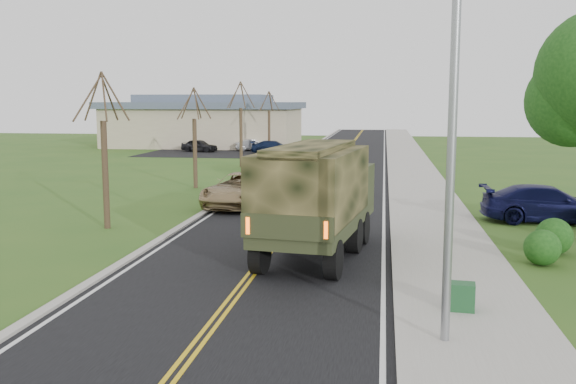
% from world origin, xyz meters
% --- Properties ---
extents(ground, '(160.00, 160.00, 0.00)m').
position_xyz_m(ground, '(0.00, 0.00, 0.00)').
color(ground, '#2F551C').
rests_on(ground, ground).
extents(road, '(8.00, 120.00, 0.01)m').
position_xyz_m(road, '(0.00, 40.00, 0.01)').
color(road, black).
rests_on(road, ground).
extents(curb_right, '(0.30, 120.00, 0.12)m').
position_xyz_m(curb_right, '(4.15, 40.00, 0.06)').
color(curb_right, '#9E998E').
rests_on(curb_right, ground).
extents(sidewalk_right, '(3.20, 120.00, 0.10)m').
position_xyz_m(sidewalk_right, '(5.90, 40.00, 0.05)').
color(sidewalk_right, '#9E998E').
rests_on(sidewalk_right, ground).
extents(curb_left, '(0.30, 120.00, 0.10)m').
position_xyz_m(curb_left, '(-4.15, 40.00, 0.05)').
color(curb_left, '#9E998E').
rests_on(curb_left, ground).
extents(street_light, '(1.65, 0.22, 8.00)m').
position_xyz_m(street_light, '(4.90, -0.50, 4.43)').
color(street_light, gray).
rests_on(street_light, ground).
extents(bare_tree_a, '(1.93, 2.26, 6.08)m').
position_xyz_m(bare_tree_a, '(-7.00, 10.00, 2.63)').
color(bare_tree_a, '#38281C').
rests_on(bare_tree_a, ground).
extents(bare_tree_b, '(1.83, 2.14, 5.73)m').
position_xyz_m(bare_tree_b, '(-7.00, 22.00, 2.48)').
color(bare_tree_b, '#38281C').
rests_on(bare_tree_b, ground).
extents(bare_tree_c, '(2.04, 2.39, 6.42)m').
position_xyz_m(bare_tree_c, '(-7.00, 34.00, 2.78)').
color(bare_tree_c, '#38281C').
rests_on(bare_tree_c, ground).
extents(bare_tree_d, '(1.88, 2.20, 5.91)m').
position_xyz_m(bare_tree_d, '(-7.00, 46.00, 2.55)').
color(bare_tree_d, '#38281C').
rests_on(bare_tree_d, ground).
extents(commercial_building, '(25.50, 21.50, 5.65)m').
position_xyz_m(commercial_building, '(-15.98, 55.97, 2.69)').
color(commercial_building, tan).
rests_on(commercial_building, ground).
extents(military_truck, '(3.49, 7.57, 3.64)m').
position_xyz_m(military_truck, '(1.62, 6.57, 2.09)').
color(military_truck, black).
rests_on(military_truck, ground).
extents(suv_champagne, '(3.34, 5.93, 1.56)m').
position_xyz_m(suv_champagne, '(-2.95, 16.08, 0.78)').
color(suv_champagne, '#A0875A').
rests_on(suv_champagne, ground).
extents(sedan_silver, '(1.51, 3.93, 1.28)m').
position_xyz_m(sedan_silver, '(-0.80, 30.86, 0.64)').
color(sedan_silver, silver).
rests_on(sedan_silver, ground).
extents(pickup_navy, '(5.29, 2.26, 1.52)m').
position_xyz_m(pickup_navy, '(10.37, 13.93, 0.76)').
color(pickup_navy, '#10123C').
rests_on(pickup_navy, ground).
extents(utility_box_far, '(0.59, 0.51, 0.65)m').
position_xyz_m(utility_box_far, '(5.58, 1.49, 0.43)').
color(utility_box_far, '#1B4D26').
rests_on(utility_box_far, sidewalk_right).
extents(lot_car_dark, '(3.87, 2.33, 1.23)m').
position_xyz_m(lot_car_dark, '(-14.29, 47.70, 0.62)').
color(lot_car_dark, black).
rests_on(lot_car_dark, ground).
extents(lot_car_silver, '(3.75, 2.27, 1.17)m').
position_xyz_m(lot_car_silver, '(-9.34, 49.83, 0.58)').
color(lot_car_silver, '#9E9EA2').
rests_on(lot_car_silver, ground).
extents(lot_car_navy, '(4.48, 2.10, 1.27)m').
position_xyz_m(lot_car_navy, '(-6.57, 46.21, 0.63)').
color(lot_car_navy, '#0E1834').
rests_on(lot_car_navy, ground).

